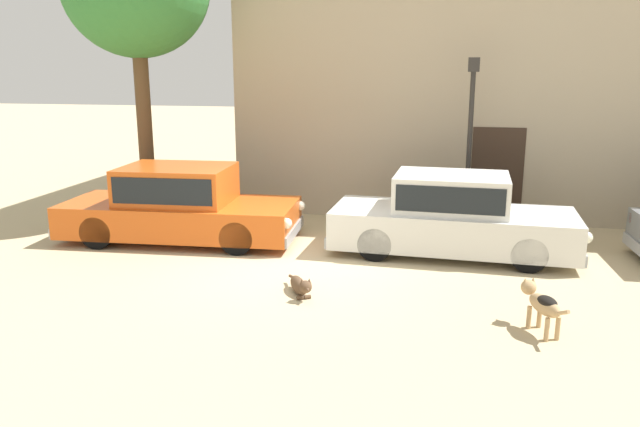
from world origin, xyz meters
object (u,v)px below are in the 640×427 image
object	(u,v)px
parked_sedan_second	(452,215)
stray_dog_spotted	(300,286)
street_lamp	(471,121)
stray_dog_tan	(542,302)
parked_sedan_nearest	(180,204)

from	to	relation	value
parked_sedan_second	stray_dog_spotted	size ratio (longest dim) A/B	5.01
street_lamp	parked_sedan_second	bearing A→B (deg)	-99.78
stray_dog_spotted	stray_dog_tan	world-z (taller)	stray_dog_tan
parked_sedan_nearest	parked_sedan_second	bearing A→B (deg)	-2.08
parked_sedan_second	stray_dog_spotted	xyz separation A→B (m)	(-2.23, -2.61, -0.58)
street_lamp	stray_dog_tan	bearing A→B (deg)	-80.84
parked_sedan_nearest	street_lamp	xyz separation A→B (m)	(5.56, 1.90, 1.56)
stray_dog_spotted	street_lamp	distance (m)	5.51
stray_dog_spotted	stray_dog_tan	xyz separation A→B (m)	(3.36, -0.67, 0.26)
parked_sedan_second	stray_dog_tan	size ratio (longest dim) A/B	4.76
stray_dog_spotted	street_lamp	bearing A→B (deg)	120.01
stray_dog_tan	street_lamp	xyz separation A→B (m)	(-0.82, 5.07, 1.88)
stray_dog_spotted	stray_dog_tan	bearing A→B (deg)	48.70
parked_sedan_nearest	street_lamp	distance (m)	6.08
parked_sedan_nearest	parked_sedan_second	xyz separation A→B (m)	(5.26, 0.11, 0.00)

